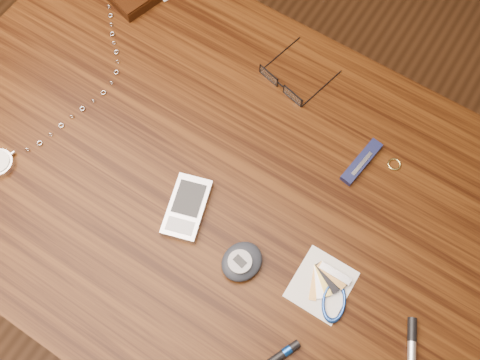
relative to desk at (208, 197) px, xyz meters
The scene contains 10 objects.
ground 0.65m from the desk, ahead, with size 3.80×3.80×0.00m, color #472814.
desk is the anchor object (origin of this frame).
eyeglasses 0.24m from the desk, 84.25° to the left, with size 0.12×0.13×0.02m.
gold_ring 0.33m from the desk, 36.19° to the left, with size 0.02×0.02×0.00m, color #CABA65.
pocket_watch 0.35m from the desk, 152.86° to the right, with size 0.12×0.38×0.02m.
pda_phone 0.13m from the desk, 81.86° to the right, with size 0.08×0.12×0.02m.
pedometer 0.20m from the desk, 34.76° to the right, with size 0.07×0.08×0.03m.
notepad_keys 0.29m from the desk, 12.26° to the right, with size 0.10×0.09×0.01m.
pocket_knife 0.28m from the desk, 37.53° to the left, with size 0.03×0.09×0.01m.
black_blue_pen 0.33m from the desk, 36.91° to the right, with size 0.05×0.09×0.01m.
Camera 1 is at (0.23, -0.25, 1.56)m, focal length 40.00 mm.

